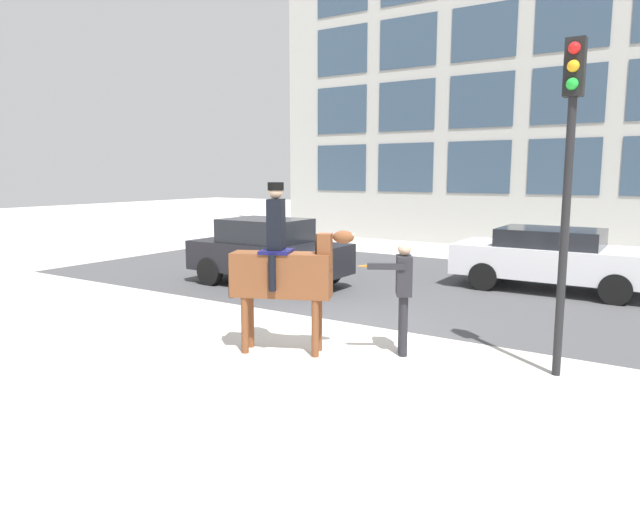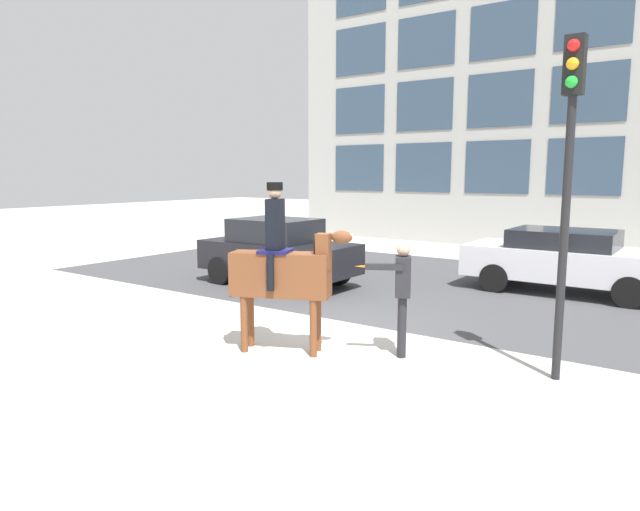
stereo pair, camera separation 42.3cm
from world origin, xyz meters
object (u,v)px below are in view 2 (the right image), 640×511
at_px(traffic_light, 569,157).
at_px(street_car_near_lane, 278,251).
at_px(street_car_far_lane, 567,259).
at_px(pedestrian_bystander, 402,290).
at_px(mounted_horse_lead, 282,269).

bearing_deg(traffic_light, street_car_near_lane, 158.02).
height_order(street_car_far_lane, traffic_light, traffic_light).
xyz_separation_m(pedestrian_bystander, traffic_light, (2.15, 0.31, 1.92)).
distance_m(mounted_horse_lead, street_car_near_lane, 5.36).
distance_m(pedestrian_bystander, street_car_near_lane, 5.99).
xyz_separation_m(street_car_far_lane, traffic_light, (1.19, -6.00, 2.16)).
bearing_deg(pedestrian_bystander, street_car_far_lane, -127.20).
distance_m(street_car_near_lane, street_car_far_lane, 6.76).
xyz_separation_m(mounted_horse_lead, pedestrian_bystander, (1.58, 0.85, -0.28)).
bearing_deg(street_car_near_lane, street_car_far_lane, 27.30).
distance_m(mounted_horse_lead, traffic_light, 4.24).
relative_size(pedestrian_bystander, street_car_near_lane, 0.44).
xyz_separation_m(mounted_horse_lead, street_car_near_lane, (-3.46, 4.07, -0.45)).
distance_m(street_car_far_lane, traffic_light, 6.49).
height_order(pedestrian_bystander, street_car_near_lane, pedestrian_bystander).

